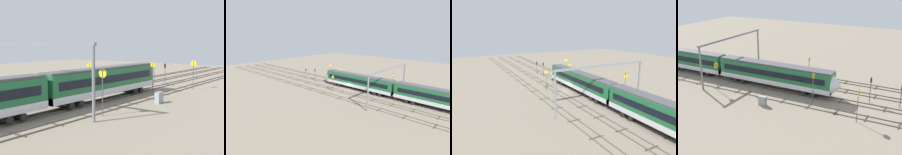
% 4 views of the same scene
% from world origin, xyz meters
% --- Properties ---
extents(ground_plane, '(152.41, 152.41, 0.00)m').
position_xyz_m(ground_plane, '(0.00, 0.00, 0.00)').
color(ground_plane, gray).
extents(track_near_foreground, '(136.41, 2.40, 0.16)m').
position_xyz_m(track_near_foreground, '(0.00, -7.05, 0.07)').
color(track_near_foreground, '#59544C').
rests_on(track_near_foreground, ground).
extents(track_with_train, '(136.41, 2.40, 0.16)m').
position_xyz_m(track_with_train, '(-0.00, -2.35, 0.07)').
color(track_with_train, '#59544C').
rests_on(track_with_train, ground).
extents(track_middle, '(136.41, 2.40, 0.16)m').
position_xyz_m(track_middle, '(0.00, 2.35, 0.07)').
color(track_middle, '#59544C').
rests_on(track_middle, ground).
extents(track_second_far, '(136.41, 2.40, 0.16)m').
position_xyz_m(track_second_far, '(0.00, 7.05, 0.07)').
color(track_second_far, '#59544C').
rests_on(track_second_far, ground).
extents(train, '(75.20, 3.24, 4.80)m').
position_xyz_m(train, '(-26.40, -2.35, 2.66)').
color(train, '#1E6638').
rests_on(train, ground).
extents(overhead_gantry, '(0.40, 19.94, 8.69)m').
position_xyz_m(overhead_gantry, '(-13.82, -0.02, 6.62)').
color(overhead_gantry, slate).
rests_on(overhead_gantry, ground).
extents(speed_sign_near_foreground, '(0.14, 1.09, 5.63)m').
position_xyz_m(speed_sign_near_foreground, '(-10.97, -8.72, 3.77)').
color(speed_sign_near_foreground, '#4C4C51').
rests_on(speed_sign_near_foreground, ground).
extents(speed_sign_mid_trackside, '(0.14, 0.94, 5.33)m').
position_xyz_m(speed_sign_mid_trackside, '(7.25, -5.27, 3.47)').
color(speed_sign_mid_trackside, '#4C4C51').
rests_on(speed_sign_mid_trackside, ground).
extents(speed_sign_far_trackside, '(0.14, 0.87, 5.10)m').
position_xyz_m(speed_sign_far_trackside, '(2.16, 4.33, 3.27)').
color(speed_sign_far_trackside, '#4C4C51').
rests_on(speed_sign_far_trackside, ground).
extents(speed_sign_distant_end, '(0.14, 1.07, 5.28)m').
position_xyz_m(speed_sign_distant_end, '(15.99, -8.84, 3.55)').
color(speed_sign_distant_end, '#4C4C51').
rests_on(speed_sign_distant_end, ground).
extents(signal_light_trackside_approach, '(0.31, 0.32, 4.10)m').
position_xyz_m(signal_light_trackside_approach, '(21.00, -0.55, 2.71)').
color(signal_light_trackside_approach, '#4C4C51').
rests_on(signal_light_trackside_approach, ground).
extents(signal_light_trackside_departure, '(0.31, 0.32, 4.60)m').
position_xyz_m(signal_light_trackside_departure, '(15.99, -0.72, 3.01)').
color(signal_light_trackside_departure, '#4C4C51').
rests_on(signal_light_trackside_departure, ground).
extents(relay_cabinet, '(1.39, 0.69, 1.61)m').
position_xyz_m(relay_cabinet, '(0.13, -10.28, 0.81)').
color(relay_cabinet, gray).
rests_on(relay_cabinet, ground).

